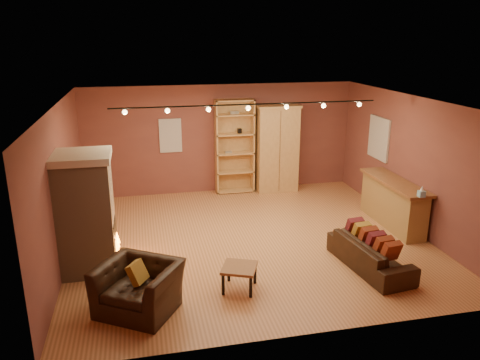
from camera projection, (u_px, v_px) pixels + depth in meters
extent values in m
plane|color=#A7673B|center=(250.00, 239.00, 9.53)|extent=(7.00, 7.00, 0.00)
plane|color=brown|center=(251.00, 102.00, 8.70)|extent=(7.00, 7.00, 0.00)
cube|color=brown|center=(221.00, 139.00, 12.15)|extent=(7.00, 0.02, 2.80)
cube|color=brown|center=(61.00, 185.00, 8.40)|extent=(0.02, 6.50, 2.80)
cube|color=brown|center=(412.00, 163.00, 9.83)|extent=(0.02, 6.50, 2.80)
cube|color=tan|center=(86.00, 216.00, 8.05)|extent=(0.90, 0.90, 2.00)
cube|color=beige|center=(80.00, 157.00, 7.74)|extent=(0.98, 0.98, 0.12)
cube|color=black|center=(113.00, 235.00, 8.25)|extent=(0.10, 0.65, 0.55)
cone|color=orange|center=(117.00, 241.00, 8.30)|extent=(0.10, 0.10, 0.22)
cube|color=beige|center=(170.00, 136.00, 11.82)|extent=(0.56, 0.04, 0.86)
cube|color=tan|center=(233.00, 145.00, 12.25)|extent=(1.00, 0.04, 2.44)
cube|color=tan|center=(216.00, 148.00, 11.99)|extent=(0.04, 0.39, 2.44)
cube|color=tan|center=(253.00, 146.00, 12.18)|extent=(0.04, 0.39, 2.44)
cube|color=gray|center=(228.00, 152.00, 12.09)|extent=(0.18, 0.12, 0.05)
cube|color=black|center=(240.00, 131.00, 11.99)|extent=(0.10, 0.10, 0.12)
cube|color=tan|center=(235.00, 190.00, 12.44)|extent=(1.00, 0.39, 0.04)
cube|color=tan|center=(235.00, 171.00, 12.28)|extent=(1.00, 0.39, 0.03)
cube|color=tan|center=(235.00, 153.00, 12.13)|extent=(1.00, 0.39, 0.04)
cube|color=tan|center=(235.00, 134.00, 11.99)|extent=(1.00, 0.39, 0.04)
cube|color=tan|center=(234.00, 115.00, 11.84)|extent=(1.00, 0.39, 0.04)
cube|color=tan|center=(234.00, 100.00, 11.73)|extent=(1.00, 0.39, 0.04)
cube|color=tan|center=(277.00, 150.00, 12.26)|extent=(1.06, 0.58, 2.22)
cube|color=brown|center=(280.00, 152.00, 11.99)|extent=(0.02, 0.01, 2.12)
cube|color=tan|center=(278.00, 106.00, 11.92)|extent=(1.12, 0.64, 0.06)
cube|color=#A7844C|center=(393.00, 204.00, 10.12)|extent=(0.45, 2.00, 0.95)
cube|color=brown|center=(395.00, 182.00, 9.97)|extent=(0.57, 2.12, 0.06)
cube|color=#88BFDA|center=(421.00, 194.00, 8.96)|extent=(0.13, 0.13, 0.12)
cone|color=white|center=(422.00, 188.00, 8.93)|extent=(0.08, 0.08, 0.10)
cube|color=beige|center=(379.00, 138.00, 11.06)|extent=(0.05, 0.90, 1.00)
imported|color=black|center=(370.00, 250.00, 8.27)|extent=(0.75, 1.86, 0.71)
cube|color=maroon|center=(391.00, 251.00, 7.71)|extent=(0.33, 0.26, 0.36)
cube|color=maroon|center=(383.00, 246.00, 7.91)|extent=(0.33, 0.26, 0.36)
cube|color=maroon|center=(375.00, 240.00, 8.11)|extent=(0.33, 0.26, 0.36)
cube|color=maroon|center=(368.00, 236.00, 8.31)|extent=(0.33, 0.26, 0.36)
cube|color=#A67B2A|center=(361.00, 231.00, 8.50)|extent=(0.33, 0.26, 0.36)
cube|color=maroon|center=(354.00, 226.00, 8.70)|extent=(0.33, 0.26, 0.36)
imported|color=black|center=(138.00, 280.00, 6.96)|extent=(1.36, 1.23, 1.00)
cube|color=#A67B2A|center=(137.00, 273.00, 6.92)|extent=(0.36, 0.38, 0.34)
cube|color=brown|center=(239.00, 268.00, 7.57)|extent=(0.70, 0.70, 0.04)
cube|color=black|center=(229.00, 287.00, 7.37)|extent=(0.04, 0.04, 0.36)
cube|color=black|center=(256.00, 284.00, 7.47)|extent=(0.04, 0.04, 0.36)
cube|color=black|center=(223.00, 274.00, 7.79)|extent=(0.04, 0.04, 0.36)
cube|color=black|center=(249.00, 271.00, 7.88)|extent=(0.04, 0.04, 0.36)
cylinder|color=black|center=(248.00, 104.00, 8.91)|extent=(5.20, 0.03, 0.03)
sphere|color=#FFD88C|center=(125.00, 112.00, 8.46)|extent=(0.09, 0.09, 0.09)
sphere|color=#FFD88C|center=(167.00, 111.00, 8.62)|extent=(0.09, 0.09, 0.09)
sphere|color=#FFD88C|center=(209.00, 109.00, 8.77)|extent=(0.09, 0.09, 0.09)
sphere|color=#FFD88C|center=(248.00, 108.00, 8.93)|extent=(0.09, 0.09, 0.09)
sphere|color=#FFD88C|center=(287.00, 107.00, 9.09)|extent=(0.09, 0.09, 0.09)
sphere|color=#FFD88C|center=(324.00, 106.00, 9.24)|extent=(0.09, 0.09, 0.09)
sphere|color=#FFD88C|center=(359.00, 104.00, 9.40)|extent=(0.09, 0.09, 0.09)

